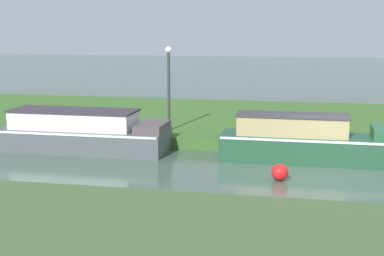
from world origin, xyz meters
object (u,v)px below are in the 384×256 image
(slate_narrowboat, at_px, (83,133))
(mooring_post_far, at_px, (88,120))
(forest_barge, at_px, (309,141))
(lamp_post, at_px, (169,78))
(channel_buoy, at_px, (280,172))
(mooring_post_near, at_px, (244,128))

(slate_narrowboat, distance_m, mooring_post_far, 1.40)
(forest_barge, height_order, lamp_post, lamp_post)
(channel_buoy, bearing_deg, slate_narrowboat, 160.07)
(lamp_post, xyz_separation_m, channel_buoy, (4.19, -4.47, -2.04))
(slate_narrowboat, bearing_deg, channel_buoy, -19.93)
(slate_narrowboat, relative_size, channel_buoy, 12.21)
(lamp_post, bearing_deg, slate_narrowboat, -139.63)
(slate_narrowboat, height_order, mooring_post_near, slate_narrowboat)
(mooring_post_far, bearing_deg, mooring_post_near, 0.00)
(slate_narrowboat, bearing_deg, lamp_post, 40.37)
(lamp_post, bearing_deg, forest_barge, -22.78)
(forest_barge, xyz_separation_m, lamp_post, (-4.92, 2.07, 1.65))
(forest_barge, distance_m, slate_narrowboat, 7.35)
(slate_narrowboat, height_order, mooring_post_far, slate_narrowboat)
(slate_narrowboat, bearing_deg, mooring_post_near, 14.41)
(forest_barge, bearing_deg, mooring_post_near, 147.89)
(channel_buoy, bearing_deg, mooring_post_far, 151.80)
(lamp_post, height_order, mooring_post_far, lamp_post)
(mooring_post_near, distance_m, channel_buoy, 4.03)
(forest_barge, bearing_deg, slate_narrowboat, 180.00)
(slate_narrowboat, xyz_separation_m, mooring_post_near, (5.22, 1.34, 0.12))
(slate_narrowboat, xyz_separation_m, mooring_post_far, (-0.35, 1.34, 0.20))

